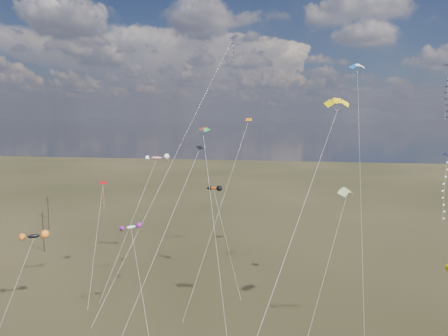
% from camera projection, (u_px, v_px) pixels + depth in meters
% --- Properties ---
extents(utility_pole_near, '(1.40, 0.20, 8.00)m').
position_uv_depth(utility_pole_near, '(43.00, 231.00, 78.36)').
color(utility_pole_near, black).
rests_on(utility_pole_near, ground).
extents(utility_pole_far, '(1.40, 0.20, 8.00)m').
position_uv_depth(utility_pole_far, '(48.00, 213.00, 93.34)').
color(utility_pole_far, black).
rests_on(utility_pole_far, ground).
extents(diamond_navy_tall, '(15.39, 22.25, 39.14)m').
position_uv_depth(diamond_navy_tall, '(221.00, 72.00, 62.62)').
color(diamond_navy_tall, '#11104B').
rests_on(diamond_navy_tall, ground).
extents(diamond_black_mid, '(7.37, 15.74, 22.84)m').
position_uv_depth(diamond_black_mid, '(173.00, 211.00, 46.51)').
color(diamond_black_mid, black).
rests_on(diamond_black_mid, ground).
extents(diamond_red_low, '(3.02, 11.45, 16.22)m').
position_uv_depth(diamond_red_low, '(103.00, 200.00, 63.49)').
color(diamond_red_low, '#A40D11').
rests_on(diamond_red_low, ground).
extents(diamond_navy_right, '(3.52, 14.94, 22.95)m').
position_uv_depth(diamond_navy_right, '(448.00, 197.00, 38.90)').
color(diamond_navy_right, '#070849').
rests_on(diamond_navy_right, ground).
extents(diamond_orange_center, '(7.47, 15.40, 26.26)m').
position_uv_depth(diamond_orange_center, '(232.00, 172.00, 58.57)').
color(diamond_orange_center, '#CA680A').
rests_on(diamond_orange_center, ground).
extents(parafoil_yellow, '(12.02, 20.73, 28.84)m').
position_uv_depth(parafoil_yellow, '(337.00, 102.00, 42.06)').
color(parafoil_yellow, yellow).
rests_on(parafoil_yellow, ground).
extents(parafoil_blue_white, '(2.69, 23.15, 35.17)m').
position_uv_depth(parafoil_blue_white, '(358.00, 66.00, 62.73)').
color(parafoil_blue_white, blue).
rests_on(parafoil_blue_white, ground).
extents(parafoil_striped, '(6.56, 10.13, 18.17)m').
position_uv_depth(parafoil_striped, '(346.00, 190.00, 49.19)').
color(parafoil_striped, yellow).
rests_on(parafoil_striped, ground).
extents(parafoil_tricolor, '(6.82, 14.58, 25.30)m').
position_uv_depth(parafoil_tricolor, '(203.00, 130.00, 56.15)').
color(parafoil_tricolor, yellow).
rests_on(parafoil_tricolor, ground).
extents(novelty_black_orange, '(3.28, 8.61, 11.19)m').
position_uv_depth(novelty_black_orange, '(34.00, 236.00, 53.57)').
color(novelty_black_orange, black).
rests_on(novelty_black_orange, ground).
extents(novelty_orange_black, '(6.90, 9.17, 15.49)m').
position_uv_depth(novelty_orange_black, '(214.00, 189.00, 64.73)').
color(novelty_orange_black, '#E9530A').
rests_on(novelty_orange_black, ground).
extents(novelty_white_purple, '(6.28, 8.44, 13.18)m').
position_uv_depth(novelty_white_purple, '(131.00, 228.00, 49.97)').
color(novelty_white_purple, white).
rests_on(novelty_white_purple, ground).
extents(novelty_redwhite_stripe, '(5.45, 17.37, 19.95)m').
position_uv_depth(novelty_redwhite_stripe, '(156.00, 158.00, 69.79)').
color(novelty_redwhite_stripe, red).
rests_on(novelty_redwhite_stripe, ground).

